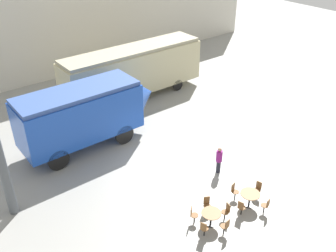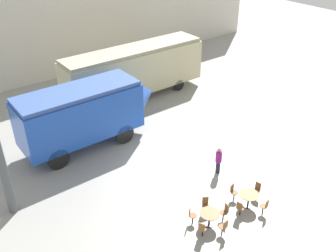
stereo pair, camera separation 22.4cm
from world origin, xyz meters
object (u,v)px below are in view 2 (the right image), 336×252
streamlined_locomotive (91,110)px  cafe_chair_0 (265,206)px  cafe_table_near (249,196)px  cafe_table_mid (210,215)px  visitor_person (219,159)px  passenger_coach_vintage (135,70)px

streamlined_locomotive → cafe_chair_0: size_ratio=9.96×
cafe_table_near → cafe_chair_0: (0.20, -0.83, -0.10)m
cafe_table_mid → cafe_chair_0: (2.54, -1.07, -0.06)m
streamlined_locomotive → visitor_person: streamlined_locomotive is taller
cafe_table_near → cafe_chair_0: bearing=-76.4°
passenger_coach_vintage → visitor_person: 10.85m
passenger_coach_vintage → cafe_table_near: passenger_coach_vintage is taller
cafe_table_mid → cafe_chair_0: size_ratio=1.05×
cafe_table_near → visitor_person: bearing=76.0°
passenger_coach_vintage → cafe_table_mid: passenger_coach_vintage is taller
passenger_coach_vintage → streamlined_locomotive: 6.72m
cafe_chair_0 → passenger_coach_vintage: bearing=-22.1°
cafe_table_mid → cafe_chair_0: 2.76m
streamlined_locomotive → cafe_table_near: (3.20, -9.68, -1.62)m
passenger_coach_vintage → streamlined_locomotive: bearing=-145.8°
cafe_table_mid → visitor_person: 4.01m
passenger_coach_vintage → streamlined_locomotive: size_ratio=1.26×
visitor_person → passenger_coach_vintage: bearing=81.2°
cafe_table_mid → cafe_chair_0: cafe_chair_0 is taller
streamlined_locomotive → visitor_person: (3.90, -6.86, -1.38)m
cafe_table_near → cafe_table_mid: (-2.34, 0.24, -0.04)m
visitor_person → cafe_chair_0: bearing=-97.9°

